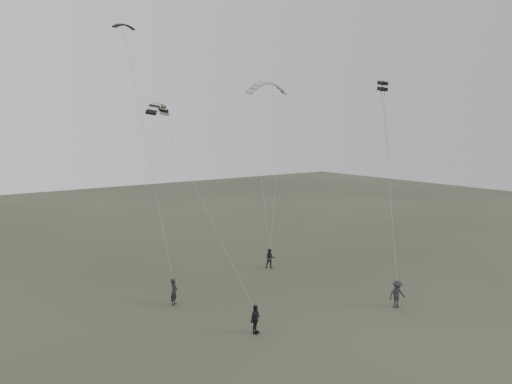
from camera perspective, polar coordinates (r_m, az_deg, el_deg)
ground at (r=33.01m, az=3.55°, el=-13.28°), size 140.00×140.00×0.00m
flyer_left at (r=33.91m, az=-9.35°, el=-11.20°), size 0.76×0.75×1.77m
flyer_right at (r=41.65m, az=1.62°, el=-7.61°), size 1.01×0.96×1.65m
flyer_center at (r=29.21m, az=-0.09°, el=-14.35°), size 1.06×0.81×1.67m
flyer_far at (r=34.29m, az=15.83°, el=-11.16°), size 1.29×0.95×1.79m
kite_dark_small at (r=38.07m, az=-14.87°, el=17.99°), size 1.64×0.80×0.61m
kite_pale_large at (r=46.80m, az=1.32°, el=12.41°), size 4.08×2.16×1.80m
kite_striped at (r=33.30m, az=-11.13°, el=9.77°), size 2.52×2.43×1.18m
kite_box at (r=40.12m, az=14.27°, el=11.65°), size 0.70×0.82×0.81m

